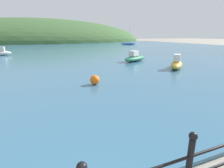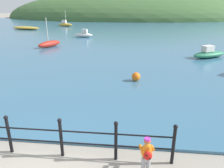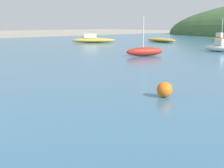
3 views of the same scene
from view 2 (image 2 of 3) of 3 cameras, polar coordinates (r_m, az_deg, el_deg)
water at (r=35.84m, az=2.27°, el=13.65°), size 80.00×60.00×0.10m
far_hillside at (r=73.07m, az=4.38°, el=16.90°), size 76.85×42.27×15.94m
iron_railing at (r=6.42m, az=-13.20°, el=-13.17°), size 6.28×0.12×1.21m
child_in_coat at (r=5.82m, az=9.06°, el=-17.21°), size 0.40×0.55×1.00m
boat_twin_mast at (r=43.99m, az=-12.13°, el=15.01°), size 3.03×1.48×2.93m
boat_far_left at (r=40.34m, az=-21.59°, el=13.47°), size 5.35×2.56×0.50m
boat_white_sailboat at (r=19.06m, az=24.01°, el=7.25°), size 3.18×2.43×0.97m
boat_far_right at (r=28.87m, az=-7.44°, el=12.68°), size 2.48×1.04×1.02m
boat_green_fishing at (r=22.74m, az=-16.04°, el=10.06°), size 1.84×2.78×2.82m
mooring_buoy at (r=12.13m, az=6.27°, el=1.92°), size 0.48×0.48×0.48m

